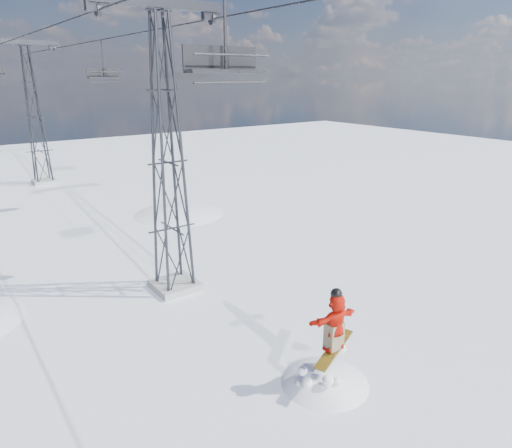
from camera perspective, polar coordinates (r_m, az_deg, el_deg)
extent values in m
plane|color=white|center=(14.04, 2.39, -20.64)|extent=(120.00, 120.00, 0.00)
sphere|color=white|center=(34.70, -8.75, -13.94)|extent=(20.00, 20.00, 20.00)
cube|color=#999999|center=(20.17, -10.04, -7.54)|extent=(1.80, 1.80, 0.30)
cube|color=#28292F|center=(18.40, -12.12, 25.44)|extent=(5.00, 0.35, 0.35)
cube|color=#28292F|center=(17.57, -19.26, 24.60)|extent=(0.80, 0.25, 0.50)
cube|color=#28292F|center=(19.39, -5.55, 24.74)|extent=(0.80, 0.25, 0.50)
cube|color=#999999|center=(43.12, -24.94, 4.85)|extent=(1.80, 1.80, 0.30)
cube|color=#28292F|center=(42.32, -27.03, 19.60)|extent=(5.00, 0.35, 0.35)
cube|color=#28292F|center=(42.76, -23.94, 19.69)|extent=(0.80, 0.25, 0.50)
cylinder|color=black|center=(28.65, -26.56, 20.47)|extent=(0.06, 51.00, 0.06)
cylinder|color=black|center=(29.80, -17.68, 21.29)|extent=(0.06, 51.00, 0.06)
sphere|color=white|center=(15.75, 8.23, -24.09)|extent=(4.40, 4.40, 4.40)
cube|color=#A07715|center=(13.71, 9.72, -15.15)|extent=(1.78, 0.89, 0.43)
imported|color=red|center=(13.25, 9.93, -11.93)|extent=(1.65, 0.64, 1.74)
cube|color=#79694A|center=(13.49, 9.82, -13.66)|extent=(0.51, 0.41, 0.80)
sphere|color=black|center=(12.85, 10.13, -8.65)|extent=(0.32, 0.32, 0.32)
cylinder|color=black|center=(10.27, -3.90, 24.07)|extent=(0.07, 0.07, 1.99)
cube|color=black|center=(10.21, -3.78, 18.51)|extent=(1.81, 0.41, 0.07)
cube|color=black|center=(10.39, -4.43, 19.98)|extent=(1.81, 0.05, 0.50)
cylinder|color=black|center=(10.02, -3.03, 17.24)|extent=(1.81, 0.05, 0.05)
cylinder|color=black|center=(9.99, -2.93, 20.35)|extent=(1.81, 0.05, 0.05)
cylinder|color=black|center=(31.44, -18.60, 18.96)|extent=(0.08, 0.08, 2.22)
cube|color=black|center=(31.42, -18.39, 16.94)|extent=(2.02, 0.45, 0.08)
cube|color=black|center=(31.63, -18.57, 17.48)|extent=(2.02, 0.06, 0.55)
cylinder|color=black|center=(31.18, -18.19, 16.50)|extent=(2.02, 0.06, 0.06)
cylinder|color=black|center=(31.14, -18.27, 17.61)|extent=(2.02, 0.05, 0.05)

